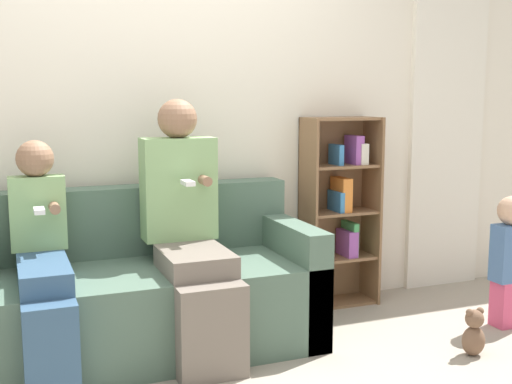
{
  "coord_description": "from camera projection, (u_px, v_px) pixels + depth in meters",
  "views": [
    {
      "loc": [
        -0.81,
        -2.8,
        1.36
      ],
      "look_at": [
        0.52,
        0.55,
        0.81
      ],
      "focal_mm": 45.0,
      "sensor_mm": 36.0,
      "label": 1
    }
  ],
  "objects": [
    {
      "name": "bookshelf",
      "position": [
        339.0,
        207.0,
        4.17
      ],
      "size": [
        0.48,
        0.26,
        1.22
      ],
      "color": "brown",
      "rests_on": "ground_plane"
    },
    {
      "name": "teddy_bear",
      "position": [
        474.0,
        333.0,
        3.37
      ],
      "size": [
        0.13,
        0.11,
        0.26
      ],
      "color": "brown",
      "rests_on": "ground_plane"
    },
    {
      "name": "back_wall",
      "position": [
        148.0,
        110.0,
        3.76
      ],
      "size": [
        10.0,
        0.06,
        2.55
      ],
      "color": "silver",
      "rests_on": "ground_plane"
    },
    {
      "name": "couch",
      "position": [
        142.0,
        294.0,
        3.43
      ],
      "size": [
        1.84,
        0.82,
        0.85
      ],
      "color": "#4C6656",
      "rests_on": "ground_plane"
    },
    {
      "name": "child_seated",
      "position": [
        43.0,
        259.0,
        3.07
      ],
      "size": [
        0.28,
        0.77,
        1.14
      ],
      "color": "#335170",
      "rests_on": "ground_plane"
    },
    {
      "name": "adult_seated",
      "position": [
        188.0,
        223.0,
        3.36
      ],
      "size": [
        0.4,
        0.75,
        1.34
      ],
      "color": "#70665B",
      "rests_on": "ground_plane"
    },
    {
      "name": "curtain_panel",
      "position": [
        447.0,
        124.0,
        4.5
      ],
      "size": [
        0.6,
        0.04,
        2.32
      ],
      "color": "silver",
      "rests_on": "ground_plane"
    },
    {
      "name": "ground_plane",
      "position": [
        197.0,
        381.0,
        3.07
      ],
      "size": [
        14.0,
        14.0,
        0.0
      ],
      "primitive_type": "plane",
      "color": "#9E9384"
    },
    {
      "name": "toddler_standing",
      "position": [
        510.0,
        256.0,
        3.76
      ],
      "size": [
        0.2,
        0.17,
        0.78
      ],
      "color": "#DB4C75",
      "rests_on": "ground_plane"
    }
  ]
}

